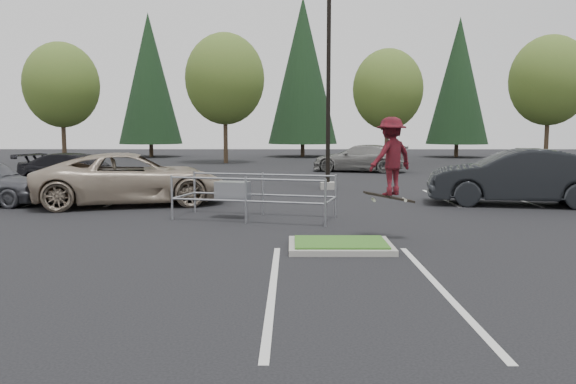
{
  "coord_description": "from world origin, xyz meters",
  "views": [
    {
      "loc": [
        -1.05,
        -11.82,
        2.55
      ],
      "look_at": [
        -1.13,
        1.5,
        1.05
      ],
      "focal_mm": 35.0,
      "sensor_mm": 36.0,
      "label": 1
    }
  ],
  "objects_px": {
    "conif_c": "(459,81)",
    "skateboarder": "(390,157)",
    "cart_corral": "(238,191)",
    "car_r_charc": "(516,177)",
    "car_l_black": "(77,172)",
    "decid_b": "(225,82)",
    "decid_c": "(387,92)",
    "decid_a": "(62,88)",
    "conif_a": "(149,79)",
    "decid_d": "(549,83)",
    "light_pole": "(328,81)",
    "conif_b": "(303,71)",
    "car_far_silver": "(361,158)",
    "car_l_tan": "(130,179)"
  },
  "relations": [
    {
      "from": "conif_b",
      "to": "car_r_charc",
      "type": "height_order",
      "value": "conif_b"
    },
    {
      "from": "decid_b",
      "to": "car_l_black",
      "type": "bearing_deg",
      "value": -101.84
    },
    {
      "from": "decid_b",
      "to": "decid_d",
      "type": "relative_size",
      "value": 1.02
    },
    {
      "from": "decid_a",
      "to": "car_l_tan",
      "type": "bearing_deg",
      "value": -63.45
    },
    {
      "from": "car_l_black",
      "to": "conif_a",
      "type": "bearing_deg",
      "value": 24.47
    },
    {
      "from": "decid_d",
      "to": "light_pole",
      "type": "bearing_deg",
      "value": -133.65
    },
    {
      "from": "decid_b",
      "to": "decid_c",
      "type": "bearing_deg",
      "value": -3.34
    },
    {
      "from": "cart_corral",
      "to": "car_far_silver",
      "type": "distance_m",
      "value": 18.57
    },
    {
      "from": "decid_a",
      "to": "decid_b",
      "type": "xyz_separation_m",
      "value": [
        12.0,
        0.5,
        0.46
      ]
    },
    {
      "from": "decid_a",
      "to": "car_l_tan",
      "type": "distance_m",
      "value": 26.17
    },
    {
      "from": "light_pole",
      "to": "car_r_charc",
      "type": "xyz_separation_m",
      "value": [
        6.0,
        -5.0,
        -3.61
      ]
    },
    {
      "from": "conif_a",
      "to": "car_l_tan",
      "type": "bearing_deg",
      "value": -77.2
    },
    {
      "from": "conif_b",
      "to": "car_far_silver",
      "type": "height_order",
      "value": "conif_b"
    },
    {
      "from": "decid_c",
      "to": "cart_corral",
      "type": "xyz_separation_m",
      "value": [
        -8.57,
        -25.71,
        -4.46
      ]
    },
    {
      "from": "decid_b",
      "to": "decid_c",
      "type": "relative_size",
      "value": 1.15
    },
    {
      "from": "skateboarder",
      "to": "car_r_charc",
      "type": "bearing_deg",
      "value": -164.48
    },
    {
      "from": "decid_c",
      "to": "conif_a",
      "type": "height_order",
      "value": "conif_a"
    },
    {
      "from": "decid_a",
      "to": "conif_a",
      "type": "bearing_deg",
      "value": 68.09
    },
    {
      "from": "light_pole",
      "to": "skateboarder",
      "type": "xyz_separation_m",
      "value": [
        0.7,
        -11.0,
        -2.64
      ]
    },
    {
      "from": "conif_c",
      "to": "skateboarder",
      "type": "bearing_deg",
      "value": -108.39
    },
    {
      "from": "car_l_black",
      "to": "car_r_charc",
      "type": "height_order",
      "value": "car_r_charc"
    },
    {
      "from": "light_pole",
      "to": "car_r_charc",
      "type": "distance_m",
      "value": 8.61
    },
    {
      "from": "conif_b",
      "to": "car_r_charc",
      "type": "relative_size",
      "value": 2.53
    },
    {
      "from": "conif_c",
      "to": "car_r_charc",
      "type": "relative_size",
      "value": 2.18
    },
    {
      "from": "decid_a",
      "to": "skateboarder",
      "type": "relative_size",
      "value": 4.54
    },
    {
      "from": "decid_d",
      "to": "cart_corral",
      "type": "xyz_separation_m",
      "value": [
        -20.57,
        -26.21,
        -5.12
      ]
    },
    {
      "from": "decid_a",
      "to": "car_l_tan",
      "type": "height_order",
      "value": "decid_a"
    },
    {
      "from": "car_l_black",
      "to": "conif_b",
      "type": "bearing_deg",
      "value": -2.55
    },
    {
      "from": "decid_c",
      "to": "car_l_black",
      "type": "relative_size",
      "value": 1.57
    },
    {
      "from": "car_l_black",
      "to": "decid_c",
      "type": "bearing_deg",
      "value": -24.62
    },
    {
      "from": "decid_b",
      "to": "conif_a",
      "type": "xyz_separation_m",
      "value": [
        -7.99,
        9.47,
        1.05
      ]
    },
    {
      "from": "decid_b",
      "to": "car_r_charc",
      "type": "height_order",
      "value": "decid_b"
    },
    {
      "from": "decid_a",
      "to": "conif_b",
      "type": "relative_size",
      "value": 0.61
    },
    {
      "from": "decid_c",
      "to": "decid_b",
      "type": "bearing_deg",
      "value": 176.66
    },
    {
      "from": "decid_a",
      "to": "car_l_black",
      "type": "distance_m",
      "value": 20.75
    },
    {
      "from": "cart_corral",
      "to": "car_r_charc",
      "type": "height_order",
      "value": "car_r_charc"
    },
    {
      "from": "decid_a",
      "to": "light_pole",
      "type": "bearing_deg",
      "value": -44.25
    },
    {
      "from": "decid_b",
      "to": "car_l_black",
      "type": "height_order",
      "value": "decid_b"
    },
    {
      "from": "car_l_black",
      "to": "decid_b",
      "type": "bearing_deg",
      "value": 4.64
    },
    {
      "from": "car_l_black",
      "to": "car_far_silver",
      "type": "distance_m",
      "value": 16.69
    },
    {
      "from": "light_pole",
      "to": "skateboarder",
      "type": "relative_size",
      "value": 5.16
    },
    {
      "from": "decid_d",
      "to": "car_l_black",
      "type": "bearing_deg",
      "value": -146.07
    },
    {
      "from": "skateboarder",
      "to": "decid_b",
      "type": "bearing_deg",
      "value": -109.31
    },
    {
      "from": "car_r_charc",
      "to": "car_far_silver",
      "type": "bearing_deg",
      "value": -156.18
    },
    {
      "from": "cart_corral",
      "to": "car_r_charc",
      "type": "bearing_deg",
      "value": 32.03
    },
    {
      "from": "conif_b",
      "to": "cart_corral",
      "type": "bearing_deg",
      "value": -94.06
    },
    {
      "from": "cart_corral",
      "to": "conif_a",
      "type": "bearing_deg",
      "value": 122.13
    },
    {
      "from": "conif_b",
      "to": "car_r_charc",
      "type": "distance_m",
      "value": 34.82
    },
    {
      "from": "cart_corral",
      "to": "car_far_silver",
      "type": "relative_size",
      "value": 0.84
    },
    {
      "from": "conif_c",
      "to": "skateboarder",
      "type": "distance_m",
      "value": 40.87
    }
  ]
}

